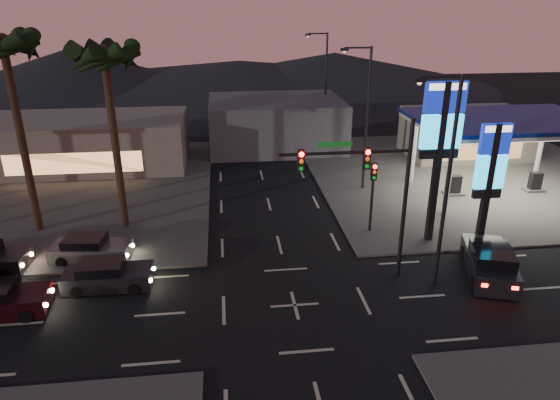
{
  "coord_description": "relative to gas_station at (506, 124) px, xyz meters",
  "views": [
    {
      "loc": [
        -2.91,
        -18.89,
        12.9
      ],
      "look_at": [
        -0.04,
        5.33,
        3.0
      ],
      "focal_mm": 32.0,
      "sensor_mm": 36.0,
      "label": 1
    }
  ],
  "objects": [
    {
      "name": "car_lane_a_front",
      "position": [
        -24.67,
        -9.42,
        -4.45
      ],
      "size": [
        4.23,
        1.85,
        1.36
      ],
      "color": "black",
      "rests_on": "ground"
    },
    {
      "name": "hill_left",
      "position": [
        -41.0,
        48.0,
        -2.08
      ],
      "size": [
        40.0,
        40.0,
        6.0
      ],
      "primitive_type": "cone",
      "color": "black",
      "rests_on": "ground"
    },
    {
      "name": "car_lane_b_front",
      "position": [
        -26.11,
        -6.55,
        -4.45
      ],
      "size": [
        4.29,
        2.16,
        1.35
      ],
      "color": "#58575A",
      "rests_on": "ground"
    },
    {
      "name": "palm_b",
      "position": [
        -30.0,
        -2.5,
        4.89
      ],
      "size": [
        4.41,
        4.41,
        11.46
      ],
      "color": "black",
      "rests_on": "ground"
    },
    {
      "name": "hill_right",
      "position": [
        -1.0,
        48.0,
        -2.58
      ],
      "size": [
        50.0,
        50.0,
        5.0
      ],
      "primitive_type": "cone",
      "color": "black",
      "rests_on": "ground"
    },
    {
      "name": "streetlight_far",
      "position": [
        -9.21,
        16.0,
        0.64
      ],
      "size": [
        2.14,
        0.25,
        10.0
      ],
      "color": "black",
      "rests_on": "ground"
    },
    {
      "name": "pylon_sign_short",
      "position": [
        -5.0,
        -7.5,
        -0.42
      ],
      "size": [
        1.6,
        0.35,
        7.0
      ],
      "color": "black",
      "rests_on": "ground"
    },
    {
      "name": "gas_station",
      "position": [
        0.0,
        0.0,
        0.0
      ],
      "size": [
        12.2,
        8.2,
        5.47
      ],
      "color": "silver",
      "rests_on": "ground"
    },
    {
      "name": "hill_center",
      "position": [
        -16.0,
        48.0,
        -3.08
      ],
      "size": [
        60.0,
        60.0,
        4.0
      ],
      "primitive_type": "cone",
      "color": "black",
      "rests_on": "ground"
    },
    {
      "name": "corner_lot_nw",
      "position": [
        -32.0,
        4.0,
        -5.02
      ],
      "size": [
        24.0,
        24.0,
        0.12
      ],
      "primitive_type": "cube",
      "color": "#47443F",
      "rests_on": "ground"
    },
    {
      "name": "pylon_sign_tall",
      "position": [
        -7.5,
        -6.5,
        1.31
      ],
      "size": [
        2.2,
        0.35,
        9.0
      ],
      "color": "black",
      "rests_on": "ground"
    },
    {
      "name": "pedestal_signal",
      "position": [
        -10.5,
        -5.02,
        -2.16
      ],
      "size": [
        0.32,
        0.39,
        4.3
      ],
      "color": "black",
      "rests_on": "ground"
    },
    {
      "name": "palm_a",
      "position": [
        -25.0,
        -2.5,
        4.35
      ],
      "size": [
        4.41,
        4.41,
        10.86
      ],
      "color": "black",
      "rests_on": "ground"
    },
    {
      "name": "traffic_signal_mast",
      "position": [
        -12.24,
        -10.01,
        0.15
      ],
      "size": [
        6.1,
        0.39,
        8.0
      ],
      "color": "black",
      "rests_on": "ground"
    },
    {
      "name": "streetlight_near",
      "position": [
        -9.21,
        -11.0,
        0.64
      ],
      "size": [
        2.14,
        0.25,
        10.0
      ],
      "color": "black",
      "rests_on": "ground"
    },
    {
      "name": "convenience_store",
      "position": [
        2.0,
        9.0,
        -3.08
      ],
      "size": [
        10.0,
        6.0,
        4.0
      ],
      "primitive_type": "cube",
      "color": "#726B5B",
      "rests_on": "ground"
    },
    {
      "name": "building_far_mid",
      "position": [
        -14.0,
        14.0,
        -2.88
      ],
      "size": [
        12.0,
        9.0,
        4.4
      ],
      "primitive_type": "cube",
      "color": "#4C4C51",
      "rests_on": "ground"
    },
    {
      "name": "streetlight_mid",
      "position": [
        -9.21,
        2.0,
        0.64
      ],
      "size": [
        2.14,
        0.25,
        10.0
      ],
      "color": "black",
      "rests_on": "ground"
    },
    {
      "name": "building_far_west",
      "position": [
        -30.0,
        10.0,
        -3.08
      ],
      "size": [
        16.0,
        8.0,
        4.0
      ],
      "primitive_type": "cube",
      "color": "#726B5B",
      "rests_on": "ground"
    },
    {
      "name": "suv_station",
      "position": [
        -6.02,
        -10.54,
        -4.34
      ],
      "size": [
        3.35,
        5.17,
        1.61
      ],
      "color": "black",
      "rests_on": "ground"
    },
    {
      "name": "corner_lot_ne",
      "position": [
        0.0,
        4.0,
        -5.02
      ],
      "size": [
        24.0,
        24.0,
        0.12
      ],
      "primitive_type": "cube",
      "color": "#47443F",
      "rests_on": "ground"
    },
    {
      "name": "ground",
      "position": [
        -16.0,
        -12.0,
        -5.08
      ],
      "size": [
        140.0,
        140.0,
        0.0
      ],
      "primitive_type": "plane",
      "color": "black",
      "rests_on": "ground"
    }
  ]
}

